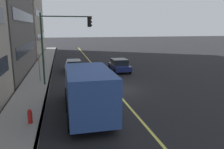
{
  "coord_description": "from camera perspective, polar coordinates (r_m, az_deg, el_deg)",
  "views": [
    {
      "loc": [
        -17.71,
        4.22,
        5.2
      ],
      "look_at": [
        -1.73,
        0.55,
        1.66
      ],
      "focal_mm": 35.19,
      "sensor_mm": 36.0,
      "label": 1
    }
  ],
  "objects": [
    {
      "name": "car_silver",
      "position": [
        26.92,
        -9.89,
        2.42
      ],
      "size": [
        4.45,
        1.93,
        1.35
      ],
      "color": "#A8AAB2",
      "rests_on": "ground"
    },
    {
      "name": "lane_stripe_center",
      "position": [
        18.94,
        0.45,
        -3.75
      ],
      "size": [
        80.0,
        0.16,
        0.01
      ],
      "primitive_type": "cube",
      "color": "#D8CC4C",
      "rests_on": "ground"
    },
    {
      "name": "traffic_light_mast",
      "position": [
        20.09,
        -13.15,
        9.57
      ],
      "size": [
        0.28,
        4.49,
        6.42
      ],
      "color": "#1E3823",
      "rests_on": "ground"
    },
    {
      "name": "pedestrian_with_backpack",
      "position": [
        18.62,
        -11.45,
        -1.09
      ],
      "size": [
        0.44,
        0.41,
        1.72
      ],
      "color": "brown",
      "rests_on": "ground"
    },
    {
      "name": "sidewalk_slab",
      "position": [
        18.61,
        -20.17,
        -4.58
      ],
      "size": [
        80.0,
        2.54,
        0.15
      ],
      "primitive_type": "cube",
      "color": "gray",
      "rests_on": "ground"
    },
    {
      "name": "fire_hydrant",
      "position": [
        12.77,
        -20.52,
        -10.41
      ],
      "size": [
        0.24,
        0.24,
        0.94
      ],
      "color": "red",
      "rests_on": "ground"
    },
    {
      "name": "truck_blue",
      "position": [
        13.39,
        -6.43,
        -3.63
      ],
      "size": [
        7.41,
        2.63,
        2.89
      ],
      "color": "silver",
      "rests_on": "ground"
    },
    {
      "name": "street_sign_post",
      "position": [
        21.76,
        -18.38,
        2.13
      ],
      "size": [
        0.6,
        0.08,
        2.78
      ],
      "color": "slate",
      "rests_on": "ground"
    },
    {
      "name": "car_navy",
      "position": [
        26.27,
        1.92,
        2.44
      ],
      "size": [
        4.23,
        2.07,
        1.5
      ],
      "color": "navy",
      "rests_on": "ground"
    },
    {
      "name": "curb_edge",
      "position": [
        18.49,
        -16.51,
        -4.44
      ],
      "size": [
        80.0,
        0.16,
        0.15
      ],
      "primitive_type": "cube",
      "color": "slate",
      "rests_on": "ground"
    },
    {
      "name": "ground",
      "position": [
        18.94,
        0.45,
        -3.77
      ],
      "size": [
        200.0,
        200.0,
        0.0
      ],
      "primitive_type": "plane",
      "color": "black"
    }
  ]
}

